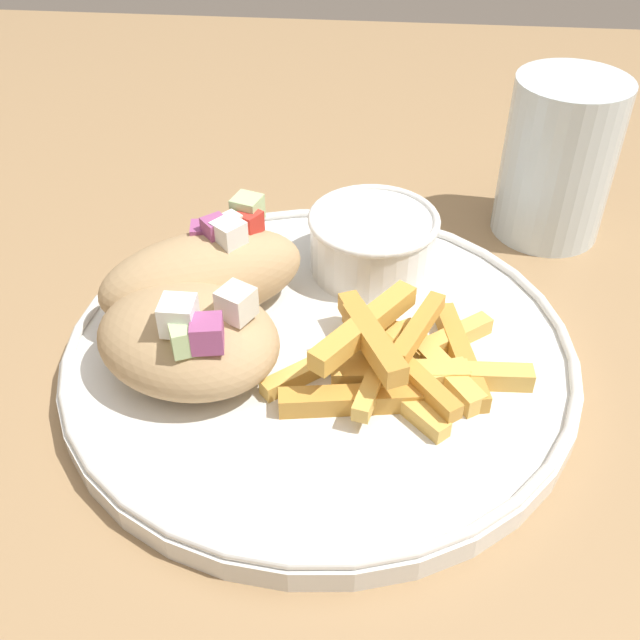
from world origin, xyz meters
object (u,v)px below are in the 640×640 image
object	(u,v)px
pita_sandwich_far	(204,275)
water_glass	(557,166)
pita_sandwich_near	(189,338)
sauce_ramekin	(373,239)
fries_pile	(401,363)
plate	(320,352)

from	to	relation	value
pita_sandwich_far	water_glass	size ratio (longest dim) A/B	1.20
pita_sandwich_near	sauce_ramekin	world-z (taller)	pita_sandwich_near
water_glass	fries_pile	bearing A→B (deg)	-119.57
fries_pile	pita_sandwich_near	bearing A→B (deg)	-177.45
pita_sandwich_near	sauce_ramekin	distance (m)	0.15
plate	pita_sandwich_near	distance (m)	0.08
pita_sandwich_far	fries_pile	bearing A→B (deg)	-51.38
fries_pile	pita_sandwich_far	bearing A→B (deg)	157.25
pita_sandwich_near	water_glass	bearing A→B (deg)	56.50
pita_sandwich_far	pita_sandwich_near	bearing A→B (deg)	-114.99
pita_sandwich_far	plate	bearing A→B (deg)	-49.27
pita_sandwich_far	water_glass	distance (m)	0.26
plate	water_glass	distance (m)	0.23
pita_sandwich_near	pita_sandwich_far	bearing A→B (deg)	109.30
water_glass	pita_sandwich_far	bearing A→B (deg)	-148.80
pita_sandwich_near	pita_sandwich_far	distance (m)	0.06
plate	pita_sandwich_near	world-z (taller)	pita_sandwich_near
sauce_ramekin	water_glass	bearing A→B (deg)	32.87
plate	sauce_ramekin	distance (m)	0.09
fries_pile	sauce_ramekin	world-z (taller)	sauce_ramekin
pita_sandwich_near	water_glass	xyz separation A→B (m)	(0.22, 0.19, 0.01)
sauce_ramekin	water_glass	distance (m)	0.15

